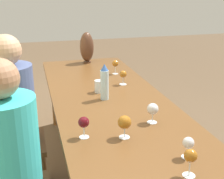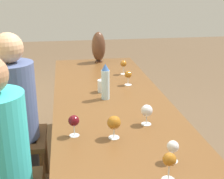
{
  "view_description": "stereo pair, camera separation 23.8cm",
  "coord_description": "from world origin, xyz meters",
  "px_view_note": "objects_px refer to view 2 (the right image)",
  "views": [
    {
      "loc": [
        -2.16,
        0.58,
        1.64
      ],
      "look_at": [
        0.01,
        0.0,
        0.86
      ],
      "focal_mm": 50.0,
      "sensor_mm": 36.0,
      "label": 1
    },
    {
      "loc": [
        -2.21,
        0.35,
        1.64
      ],
      "look_at": [
        0.01,
        0.0,
        0.86
      ],
      "focal_mm": 50.0,
      "sensor_mm": 36.0,
      "label": 2
    }
  ],
  "objects_px": {
    "wine_glass_6": "(123,64)",
    "water_tumbler": "(102,86)",
    "wine_glass_0": "(169,160)",
    "chair_far": "(8,133)",
    "wine_glass_2": "(128,75)",
    "wine_glass_1": "(114,123)",
    "vase": "(99,47)",
    "wine_glass_3": "(74,121)",
    "person_near": "(2,157)",
    "wine_glass_4": "(147,111)",
    "wine_glass_5": "(173,147)",
    "person_far": "(17,110)",
    "water_bottle": "(105,82)"
  },
  "relations": [
    {
      "from": "vase",
      "to": "wine_glass_0",
      "type": "relative_size",
      "value": 2.45
    },
    {
      "from": "vase",
      "to": "wine_glass_5",
      "type": "relative_size",
      "value": 2.96
    },
    {
      "from": "wine_glass_0",
      "to": "wine_glass_3",
      "type": "bearing_deg",
      "value": 38.92
    },
    {
      "from": "wine_glass_3",
      "to": "wine_glass_5",
      "type": "bearing_deg",
      "value": -126.74
    },
    {
      "from": "wine_glass_0",
      "to": "chair_far",
      "type": "bearing_deg",
      "value": 39.54
    },
    {
      "from": "wine_glass_1",
      "to": "wine_glass_2",
      "type": "xyz_separation_m",
      "value": [
        0.97,
        -0.29,
        -0.0
      ]
    },
    {
      "from": "wine_glass_5",
      "to": "person_far",
      "type": "xyz_separation_m",
      "value": [
        0.97,
        0.91,
        -0.14
      ]
    },
    {
      "from": "vase",
      "to": "wine_glass_6",
      "type": "xyz_separation_m",
      "value": [
        -0.53,
        -0.19,
        -0.08
      ]
    },
    {
      "from": "water_tumbler",
      "to": "wine_glass_2",
      "type": "height_order",
      "value": "wine_glass_2"
    },
    {
      "from": "wine_glass_4",
      "to": "chair_far",
      "type": "height_order",
      "value": "chair_far"
    },
    {
      "from": "wine_glass_5",
      "to": "water_tumbler",
      "type": "bearing_deg",
      "value": 11.13
    },
    {
      "from": "water_bottle",
      "to": "vase",
      "type": "distance_m",
      "value": 1.2
    },
    {
      "from": "wine_glass_5",
      "to": "wine_glass_6",
      "type": "distance_m",
      "value": 1.62
    },
    {
      "from": "wine_glass_1",
      "to": "chair_far",
      "type": "height_order",
      "value": "chair_far"
    },
    {
      "from": "wine_glass_2",
      "to": "wine_glass_6",
      "type": "bearing_deg",
      "value": -4.0
    },
    {
      "from": "wine_glass_4",
      "to": "person_far",
      "type": "bearing_deg",
      "value": 59.96
    },
    {
      "from": "wine_glass_2",
      "to": "water_tumbler",
      "type": "bearing_deg",
      "value": 119.53
    },
    {
      "from": "wine_glass_5",
      "to": "person_far",
      "type": "bearing_deg",
      "value": 43.19
    },
    {
      "from": "water_tumbler",
      "to": "wine_glass_5",
      "type": "bearing_deg",
      "value": -168.87
    },
    {
      "from": "wine_glass_1",
      "to": "person_near",
      "type": "height_order",
      "value": "person_near"
    },
    {
      "from": "wine_glass_1",
      "to": "chair_far",
      "type": "distance_m",
      "value": 1.05
    },
    {
      "from": "vase",
      "to": "wine_glass_3",
      "type": "distance_m",
      "value": 1.83
    },
    {
      "from": "vase",
      "to": "wine_glass_5",
      "type": "height_order",
      "value": "vase"
    },
    {
      "from": "wine_glass_4",
      "to": "wine_glass_5",
      "type": "bearing_deg",
      "value": -177.88
    },
    {
      "from": "wine_glass_1",
      "to": "person_far",
      "type": "height_order",
      "value": "person_far"
    },
    {
      "from": "wine_glass_5",
      "to": "wine_glass_3",
      "type": "bearing_deg",
      "value": 53.26
    },
    {
      "from": "water_tumbler",
      "to": "vase",
      "type": "distance_m",
      "value": 1.04
    },
    {
      "from": "vase",
      "to": "chair_far",
      "type": "distance_m",
      "value": 1.53
    },
    {
      "from": "wine_glass_5",
      "to": "wine_glass_6",
      "type": "xyz_separation_m",
      "value": [
        1.62,
        -0.06,
        0.02
      ]
    },
    {
      "from": "water_bottle",
      "to": "wine_glass_6",
      "type": "distance_m",
      "value": 0.72
    },
    {
      "from": "wine_glass_1",
      "to": "wine_glass_2",
      "type": "height_order",
      "value": "wine_glass_1"
    },
    {
      "from": "wine_glass_6",
      "to": "wine_glass_2",
      "type": "bearing_deg",
      "value": 176.0
    },
    {
      "from": "wine_glass_2",
      "to": "person_far",
      "type": "bearing_deg",
      "value": 108.0
    },
    {
      "from": "wine_glass_6",
      "to": "water_tumbler",
      "type": "bearing_deg",
      "value": 150.51
    },
    {
      "from": "water_tumbler",
      "to": "wine_glass_3",
      "type": "bearing_deg",
      "value": 160.93
    },
    {
      "from": "wine_glass_0",
      "to": "wine_glass_6",
      "type": "height_order",
      "value": "wine_glass_0"
    },
    {
      "from": "wine_glass_2",
      "to": "wine_glass_5",
      "type": "height_order",
      "value": "wine_glass_2"
    },
    {
      "from": "water_tumbler",
      "to": "vase",
      "type": "height_order",
      "value": "vase"
    },
    {
      "from": "vase",
      "to": "wine_glass_3",
      "type": "xyz_separation_m",
      "value": [
        -1.79,
        0.36,
        -0.08
      ]
    },
    {
      "from": "wine_glass_0",
      "to": "chair_far",
      "type": "xyz_separation_m",
      "value": [
        1.12,
        0.92,
        -0.35
      ]
    },
    {
      "from": "water_bottle",
      "to": "wine_glass_2",
      "type": "bearing_deg",
      "value": -38.17
    },
    {
      "from": "water_tumbler",
      "to": "person_near",
      "type": "bearing_deg",
      "value": 140.38
    },
    {
      "from": "wine_glass_4",
      "to": "person_far",
      "type": "height_order",
      "value": "person_far"
    },
    {
      "from": "vase",
      "to": "chair_far",
      "type": "xyz_separation_m",
      "value": [
        -1.18,
        0.86,
        -0.42
      ]
    },
    {
      "from": "water_bottle",
      "to": "wine_glass_3",
      "type": "distance_m",
      "value": 0.65
    },
    {
      "from": "wine_glass_5",
      "to": "person_near",
      "type": "distance_m",
      "value": 0.97
    },
    {
      "from": "person_near",
      "to": "vase",
      "type": "bearing_deg",
      "value": -22.75
    },
    {
      "from": "wine_glass_6",
      "to": "person_near",
      "type": "height_order",
      "value": "person_near"
    },
    {
      "from": "wine_glass_6",
      "to": "wine_glass_4",
      "type": "bearing_deg",
      "value": 176.43
    },
    {
      "from": "wine_glass_4",
      "to": "person_near",
      "type": "height_order",
      "value": "person_near"
    }
  ]
}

